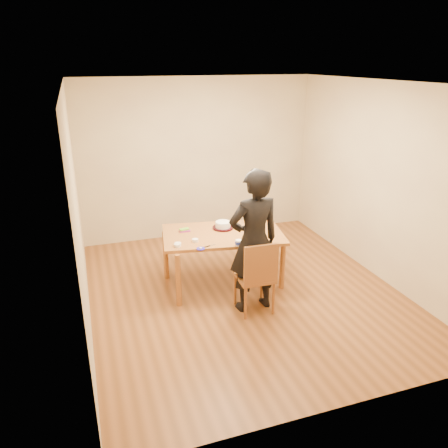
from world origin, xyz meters
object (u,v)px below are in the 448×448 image
object	(u,v)px
dining_table	(223,235)
cake	(223,225)
cake_plate	(223,228)
dining_chair	(254,277)
person	(254,242)

from	to	relation	value
dining_table	cake	xyz separation A→B (m)	(0.06, 0.17, 0.08)
cake_plate	dining_table	bearing A→B (deg)	-108.73
cake	dining_chair	bearing A→B (deg)	-84.29
cake_plate	person	size ratio (longest dim) A/B	0.16
cake_plate	person	bearing A→B (deg)	-84.01
dining_table	cake_plate	bearing A→B (deg)	80.73
dining_table	person	xyz separation A→B (m)	(0.15, -0.73, 0.17)
dining_table	cake	world-z (taller)	cake
dining_table	person	distance (m)	0.76
person	dining_table	bearing A→B (deg)	-83.54
cake_plate	cake	xyz separation A→B (m)	(0.00, 0.00, 0.04)
dining_table	dining_chair	distance (m)	0.84
dining_chair	cake_plate	size ratio (longest dim) A/B	1.49
dining_table	cake	distance (m)	0.19
dining_table	person	world-z (taller)	person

